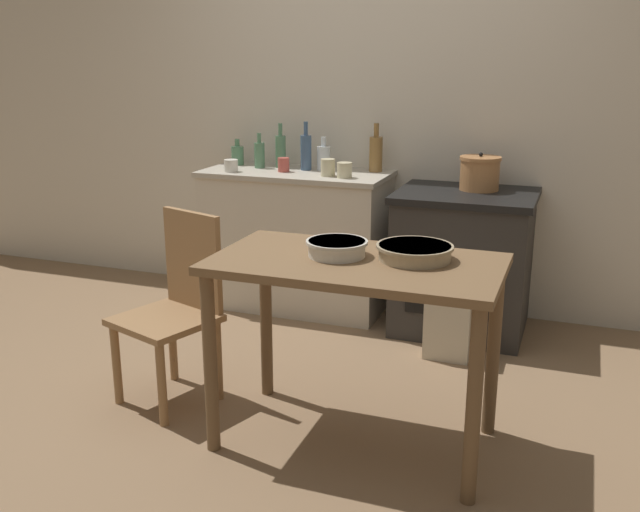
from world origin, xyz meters
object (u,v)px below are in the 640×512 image
object	(u,v)px
flour_sack	(449,322)
bottle_mid_left	(281,150)
cup_far_right	(284,165)
mixing_bowl_large	(337,247)
cup_right	(328,167)
bottle_center	(324,158)
bottle_center_right	(259,154)
bottle_far_left	(238,155)
cup_end_right	(231,166)
chair	(177,304)
mixing_bowl_small	(415,251)
cup_mid_right	(345,170)
work_table	(356,290)
bottle_left	(376,153)
stock_pot	(480,173)
bottle_center_left	(306,151)
stove	(463,261)

from	to	relation	value
flour_sack	bottle_mid_left	bearing A→B (deg)	154.43
cup_far_right	mixing_bowl_large	bearing A→B (deg)	-59.33
cup_right	bottle_center	bearing A→B (deg)	116.90
flour_sack	mixing_bowl_large	distance (m)	1.21
bottle_center_right	bottle_far_left	bearing A→B (deg)	160.49
cup_end_right	chair	bearing A→B (deg)	-74.89
mixing_bowl_small	bottle_center	xyz separation A→B (m)	(-0.93, 1.49, 0.13)
cup_right	cup_mid_right	bearing A→B (deg)	-12.36
work_table	cup_end_right	size ratio (longest dim) A/B	13.47
cup_far_right	bottle_left	bearing A→B (deg)	21.09
bottle_left	bottle_center	size ratio (longest dim) A/B	1.43
chair	flour_sack	distance (m)	1.45
work_table	flour_sack	distance (m)	1.13
flour_sack	cup_mid_right	world-z (taller)	cup_mid_right
work_table	mixing_bowl_large	world-z (taller)	mixing_bowl_large
chair	bottle_far_left	xyz separation A→B (m)	(-0.42, 1.49, 0.48)
chair	bottle_left	distance (m)	1.70
flour_sack	cup_far_right	xyz separation A→B (m)	(-1.14, 0.43, 0.73)
bottle_center	bottle_mid_left	bearing A→B (deg)	177.20
stock_pot	bottle_center_left	bearing A→B (deg)	179.02
bottle_center_right	cup_end_right	distance (m)	0.23
mixing_bowl_large	bottle_mid_left	xyz separation A→B (m)	(-0.92, 1.56, 0.15)
bottle_left	cup_right	world-z (taller)	bottle_left
mixing_bowl_small	cup_end_right	size ratio (longest dim) A/B	3.59
bottle_left	bottle_mid_left	xyz separation A→B (m)	(-0.61, -0.05, -0.01)
mixing_bowl_small	bottle_center_right	xyz separation A→B (m)	(-1.35, 1.44, 0.13)
flour_sack	cup_mid_right	xyz separation A→B (m)	(-0.71, 0.35, 0.73)
bottle_left	bottle_center_left	xyz separation A→B (m)	(-0.43, -0.09, 0.00)
bottle_left	bottle_center	bearing A→B (deg)	-168.18
bottle_mid_left	cup_far_right	xyz separation A→B (m)	(0.09, -0.15, -0.07)
mixing_bowl_large	bottle_left	world-z (taller)	bottle_left
stock_pot	cup_far_right	world-z (taller)	stock_pot
mixing_bowl_large	chair	bearing A→B (deg)	174.27
work_table	cup_mid_right	world-z (taller)	cup_mid_right
bottle_mid_left	cup_mid_right	xyz separation A→B (m)	(0.51, -0.23, -0.06)
stove	bottle_left	size ratio (longest dim) A/B	2.79
bottle_far_left	bottle_left	distance (m)	0.93
chair	stock_pot	xyz separation A→B (m)	(1.16, 1.42, 0.46)
flour_sack	bottle_center_left	size ratio (longest dim) A/B	1.31
mixing_bowl_large	cup_right	size ratio (longest dim) A/B	2.45
bottle_center	cup_far_right	xyz separation A→B (m)	(-0.21, -0.14, -0.04)
bottle_center_left	cup_mid_right	bearing A→B (deg)	-31.12
bottle_mid_left	mixing_bowl_large	bearing A→B (deg)	-59.47
bottle_center_right	cup_right	distance (m)	0.54
bottle_center	stock_pot	bearing A→B (deg)	-2.52
chair	mixing_bowl_small	size ratio (longest dim) A/B	2.90
mixing_bowl_small	cup_far_right	size ratio (longest dim) A/B	3.53
bottle_center_right	work_table	bearing A→B (deg)	-53.43
bottle_far_left	bottle_left	world-z (taller)	bottle_left
cup_far_right	bottle_center	bearing A→B (deg)	32.98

